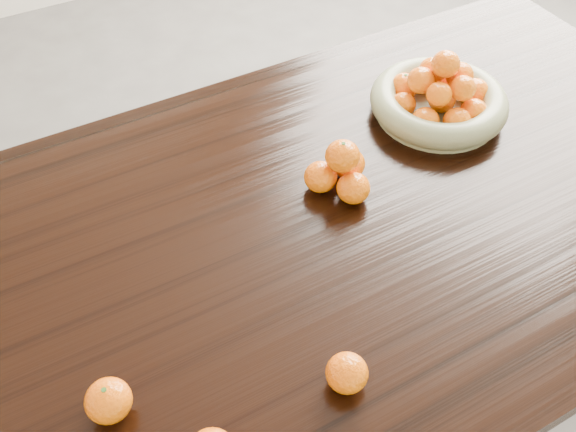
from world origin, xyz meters
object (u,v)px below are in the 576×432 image
fruit_bowl (439,99)px  dining_table (290,266)px  loose_orange_0 (109,401)px  orange_pyramid (341,171)px

fruit_bowl → dining_table: bearing=-161.1°
fruit_bowl → loose_orange_0: bearing=-158.9°
fruit_bowl → orange_pyramid: (-0.31, -0.09, 0.00)m
loose_orange_0 → dining_table: bearing=23.6°
fruit_bowl → orange_pyramid: size_ratio=2.24×
fruit_bowl → loose_orange_0: size_ratio=4.36×
fruit_bowl → orange_pyramid: fruit_bowl is taller
dining_table → fruit_bowl: size_ratio=6.68×
dining_table → orange_pyramid: orange_pyramid is taller
dining_table → orange_pyramid: 0.21m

